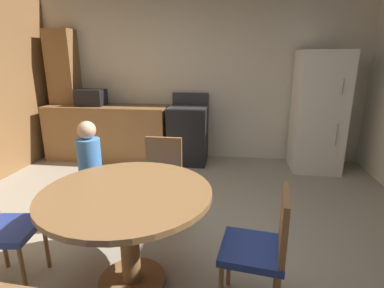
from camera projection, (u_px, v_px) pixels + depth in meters
name	position (u px, v px, depth m)	size (l,w,h in m)	color
ground_plane	(160.00, 257.00, 2.58)	(14.00, 14.00, 0.00)	#A89E89
wall_back	(199.00, 77.00, 4.97)	(5.55, 0.12, 2.70)	silver
kitchen_counter	(108.00, 132.00, 5.02)	(2.00, 0.60, 0.90)	olive
pantry_column	(66.00, 94.00, 5.13)	(0.44, 0.36, 2.10)	olive
oven_range	(188.00, 134.00, 4.85)	(0.60, 0.60, 1.10)	black
refrigerator	(318.00, 112.00, 4.43)	(0.68, 0.68, 1.76)	white
microwave	(91.00, 97.00, 4.90)	(0.44, 0.32, 0.26)	black
dining_table	(128.00, 211.00, 2.13)	(1.20, 1.20, 0.76)	olive
chair_east	(263.00, 245.00, 1.92)	(0.45, 0.45, 0.87)	olive
chair_north	(162.00, 175.00, 3.06)	(0.41, 0.41, 0.87)	olive
person_child	(91.00, 173.00, 2.91)	(0.31, 0.31, 1.09)	#3D4C84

